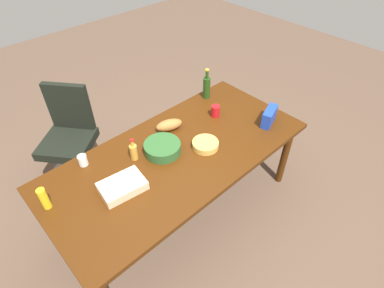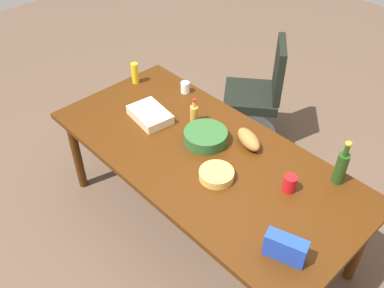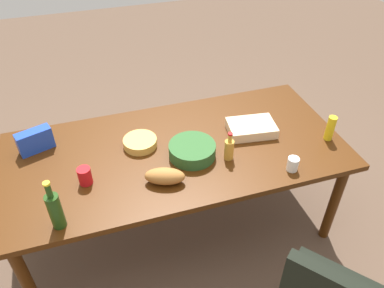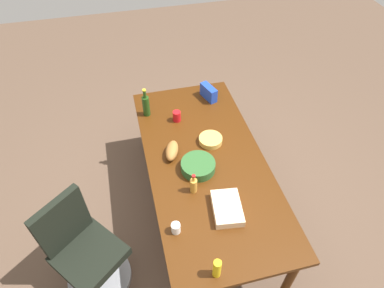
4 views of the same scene
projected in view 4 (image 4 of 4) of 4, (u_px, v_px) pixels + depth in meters
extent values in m
plane|color=brown|center=(204.00, 207.00, 3.54)|extent=(10.00, 10.00, 0.00)
cube|color=#452108|center=(206.00, 162.00, 3.01)|extent=(2.23, 1.05, 0.04)
cylinder|color=#452108|center=(146.00, 126.00, 3.90)|extent=(0.07, 0.07, 0.72)
cylinder|color=#452108|center=(217.00, 114.00, 4.04)|extent=(0.07, 0.07, 0.72)
cylinder|color=#452108|center=(291.00, 277.00, 2.66)|extent=(0.07, 0.07, 0.72)
cylinder|color=gray|center=(100.00, 277.00, 3.00)|extent=(0.56, 0.56, 0.05)
cylinder|color=gray|center=(95.00, 266.00, 2.83)|extent=(0.06, 0.06, 0.40)
cube|color=black|center=(90.00, 256.00, 2.69)|extent=(0.68, 0.68, 0.09)
cube|color=black|center=(62.00, 222.00, 2.57)|extent=(0.32, 0.37, 0.50)
cylinder|color=gold|center=(211.00, 140.00, 3.13)|extent=(0.27, 0.27, 0.05)
cylinder|color=white|center=(176.00, 228.00, 2.47)|extent=(0.08, 0.08, 0.09)
cylinder|color=#2B5A29|center=(198.00, 166.00, 2.89)|extent=(0.34, 0.34, 0.09)
cube|color=#1E41B6|center=(209.00, 92.00, 3.57)|extent=(0.23, 0.15, 0.15)
cube|color=beige|center=(227.00, 208.00, 2.60)|extent=(0.35, 0.26, 0.07)
cylinder|color=gold|center=(194.00, 186.00, 2.71)|extent=(0.07, 0.07, 0.13)
cylinder|color=gold|center=(194.00, 178.00, 2.64)|extent=(0.03, 0.03, 0.05)
cylinder|color=red|center=(194.00, 176.00, 2.62)|extent=(0.04, 0.04, 0.01)
cylinder|color=red|center=(177.00, 116.00, 3.33)|extent=(0.10, 0.10, 0.11)
ellipsoid|color=#A66A31|center=(172.00, 151.00, 3.01)|extent=(0.26, 0.18, 0.10)
cylinder|color=#204214|center=(146.00, 106.00, 3.35)|extent=(0.08, 0.08, 0.22)
cylinder|color=#204214|center=(145.00, 94.00, 3.24)|extent=(0.03, 0.03, 0.08)
cylinder|color=gold|center=(144.00, 90.00, 3.21)|extent=(0.04, 0.04, 0.01)
cylinder|color=yellow|center=(217.00, 269.00, 2.21)|extent=(0.06, 0.06, 0.18)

